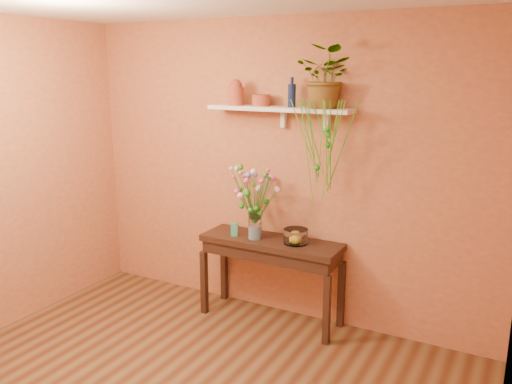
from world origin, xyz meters
name	(u,v)px	position (x,y,z in m)	size (l,w,h in m)	color
room	(129,230)	(0.00, 0.00, 1.35)	(4.04, 4.04, 2.70)	brown
sideboard	(271,251)	(0.03, 1.78, 0.66)	(1.27, 0.41, 0.77)	#311E13
wall_shelf	(280,109)	(0.06, 1.87, 1.92)	(1.30, 0.24, 0.19)	white
terracotta_jug	(236,93)	(-0.36, 1.84, 2.05)	(0.17, 0.17, 0.23)	#A64C32
terracotta_pot	(261,100)	(-0.13, 1.88, 1.99)	(0.16, 0.16, 0.10)	#A64C32
blue_bottle	(292,95)	(0.16, 1.89, 2.04)	(0.09, 0.09, 0.25)	#101E41
spider_plant	(327,77)	(0.47, 1.88, 2.19)	(0.45, 0.39, 0.50)	#248318
plant_fronds	(323,142)	(0.52, 1.72, 1.68)	(0.56, 0.33, 0.87)	#248318
glass_vase	(255,227)	(-0.11, 1.73, 0.88)	(0.12, 0.12, 0.25)	white
bouquet	(254,188)	(-0.11, 1.72, 1.24)	(0.53, 0.58, 0.55)	#386B28
glass_bowl	(296,237)	(0.27, 1.78, 0.83)	(0.21, 0.21, 0.13)	white
lemon	(295,239)	(0.27, 1.76, 0.82)	(0.08, 0.08, 0.08)	yellow
carton	(235,229)	(-0.31, 1.71, 0.83)	(0.06, 0.05, 0.12)	#2C6D7E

